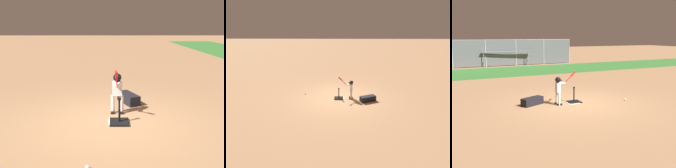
{
  "view_description": "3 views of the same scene",
  "coord_description": "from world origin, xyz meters",
  "views": [
    {
      "loc": [
        5.62,
        -0.0,
        2.22
      ],
      "look_at": [
        -0.16,
        0.01,
        0.88
      ],
      "focal_mm": 42.0,
      "sensor_mm": 36.0,
      "label": 1
    },
    {
      "loc": [
        -0.15,
        9.03,
        3.81
      ],
      "look_at": [
        0.02,
        0.2,
        0.85
      ],
      "focal_mm": 28.0,
      "sensor_mm": 36.0,
      "label": 2
    },
    {
      "loc": [
        -4.42,
        -8.36,
        2.49
      ],
      "look_at": [
        -0.32,
        0.42,
        0.69
      ],
      "focal_mm": 42.0,
      "sensor_mm": 36.0,
      "label": 3
    }
  ],
  "objects": [
    {
      "name": "bleachers_left_center",
      "position": [
        0.43,
        13.93,
        0.62
      ],
      "size": [
        4.04,
        2.46,
        1.27
      ],
      "color": "gray",
      "rests_on": "ground_plane"
    },
    {
      "name": "batting_tee",
      "position": [
        -0.02,
        0.18,
        0.07
      ],
      "size": [
        0.49,
        0.44,
        0.6
      ],
      "color": "black",
      "rests_on": "ground_plane"
    },
    {
      "name": "ground_plane",
      "position": [
        0.0,
        0.0,
        0.0
      ],
      "size": [
        90.0,
        90.0,
        0.0
      ],
      "primitive_type": "plane",
      "color": "#99704C"
    },
    {
      "name": "batter_child",
      "position": [
        -0.66,
        0.14,
        0.65
      ],
      "size": [
        0.82,
        0.33,
        1.23
      ],
      "color": "silver",
      "rests_on": "ground_plane"
    },
    {
      "name": "grass_outfield_strip",
      "position": [
        0.0,
        9.84,
        0.01
      ],
      "size": [
        56.0,
        5.23,
        0.02
      ],
      "primitive_type": "cube",
      "color": "#33702D",
      "rests_on": "ground_plane"
    },
    {
      "name": "home_plate",
      "position": [
        -0.09,
        0.16,
        0.01
      ],
      "size": [
        0.46,
        0.46,
        0.02
      ],
      "primitive_type": "cube",
      "rotation": [
        0.0,
        0.0,
        -0.04
      ],
      "color": "white",
      "rests_on": "ground_plane"
    },
    {
      "name": "backstop_fence",
      "position": [
        0.0,
        13.27,
        1.14
      ],
      "size": [
        12.44,
        0.08,
        2.18
      ],
      "color": "#9E9EA3",
      "rests_on": "ground_plane"
    },
    {
      "name": "equipment_bag",
      "position": [
        -1.56,
        0.49,
        0.14
      ],
      "size": [
        0.9,
        0.63,
        0.28
      ],
      "primitive_type": "cube",
      "rotation": [
        0.0,
        0.0,
        0.41
      ],
      "color": "black",
      "rests_on": "ground_plane"
    },
    {
      "name": "baseball",
      "position": [
        1.95,
        -0.38,
        0.04
      ],
      "size": [
        0.07,
        0.07,
        0.07
      ],
      "primitive_type": "sphere",
      "color": "white",
      "rests_on": "ground_plane"
    }
  ]
}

